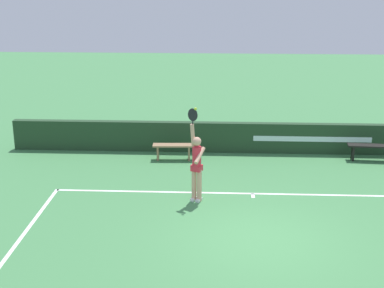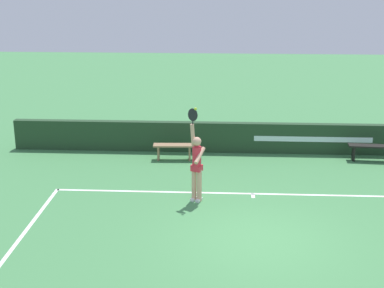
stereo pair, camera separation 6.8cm
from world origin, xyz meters
name	(u,v)px [view 1 (the left image)]	position (x,y,z in m)	size (l,w,h in m)	color
ground_plane	(259,239)	(0.00, 0.00, 0.00)	(60.00, 60.00, 0.00)	#418149
court_lines	(259,239)	(0.00, -0.01, 0.00)	(11.04, 5.60, 0.00)	white
back_wall	(247,138)	(0.00, 6.44, 0.51)	(15.88, 0.28, 1.02)	#213D24
tennis_player	(196,163)	(-1.53, 2.17, 1.05)	(0.48, 0.51, 2.52)	tan
tennis_ball	(195,109)	(-1.56, 2.14, 2.52)	(0.07, 0.07, 0.07)	#C5E331
courtside_bench_near	(371,149)	(3.96, 5.74, 0.40)	(1.53, 0.46, 0.52)	black
courtside_bench_far	(173,148)	(-2.41, 5.52, 0.38)	(1.34, 0.41, 0.51)	#947250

